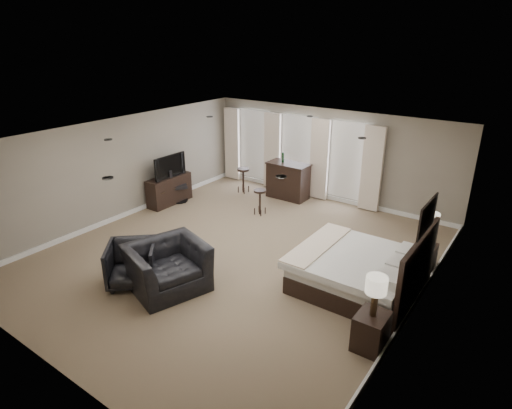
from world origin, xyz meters
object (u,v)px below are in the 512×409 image
Objects in this scene: bed at (356,255)px; bar_counter at (288,180)px; dresser at (169,190)px; tv at (168,174)px; desk_chair at (178,185)px; lamp_near at (375,296)px; armchair_near at (167,260)px; nightstand_near at (371,331)px; nightstand_far at (424,257)px; lamp_far at (429,230)px; armchair_far at (132,262)px; bar_stool_right at (260,202)px; bar_stool_left at (243,181)px.

bed is 1.78× the size of bar_counter.
dresser is 1.24× the size of tv.
lamp_near is at bearing -167.84° from desk_chair.
tv is at bearing 64.51° from armchair_near.
bar_counter is (-4.42, 4.79, 0.23)m from nightstand_near.
lamp_far is (0.00, 0.00, 0.62)m from nightstand_far.
bed is 4.86m from bar_counter.
tv is (-6.92, 2.47, 0.57)m from nightstand_near.
tv reaches higher than armchair_far.
lamp_near reaches higher than bar_stool_right.
tv is 3.43m from bar_counter.
armchair_near is (-3.74, -0.63, 0.31)m from nightstand_near.
nightstand_far is at bearing 3.52° from dresser.
nightstand_near is 2.96m from lamp_far.
bar_stool_right is (-4.37, 0.40, 0.08)m from nightstand_far.
bar_counter is at bearing 156.80° from nightstand_far.
armchair_far is 1.23× the size of bar_stool_left.
dresser is 2.68m from bar_stool_right.
tv is 2.73m from bar_stool_right.
lamp_near is at bearing -37.05° from bar_stool_right.
lamp_far is 6.82m from desk_chair.
tv is 0.80× the size of armchair_near.
armchair_near is 1.83× the size of bar_stool_left.
armchair_far is at bearing -89.95° from bar_counter.
tv reaches higher than nightstand_far.
lamp_far is 5.96m from bar_stool_left.
bar_stool_left is 1.09× the size of bar_stool_right.
bar_counter is (-4.42, 4.79, -0.39)m from lamp_near.
bar_counter is at bearing 42.83° from dresser.
bar_stool_left is (-1.34, 5.30, -0.08)m from armchair_far.
lamp_far is 0.64× the size of tv.
nightstand_near is 0.49× the size of bar_counter.
bar_stool_right reaches higher than nightstand_far.
lamp_far is at bearing 3.52° from dresser.
nightstand_near is at bearing -30.27° from armchair_far.
armchair_near reaches higher than bar_stool_left.
armchair_near is 2.00× the size of bar_stool_right.
bar_stool_right is at bearing -88.17° from bar_counter.
armchair_near is at bearing -136.65° from nightstand_far.
desk_chair is (-3.08, 3.34, -0.10)m from armchair_near.
tv is at bearing 160.32° from lamp_near.
bed is at bearing -27.98° from bar_stool_right.
lamp_far is 4.42m from bar_stool_right.
dresser is 1.13× the size of bar_counter.
bar_stool_left is (-5.75, 1.50, -0.51)m from lamp_far.
nightstand_far is at bearing -5.22° from bar_stool_right.
bed is 3.96m from bar_stool_right.
armchair_near reaches higher than nightstand_near.
armchair_near is at bearing -136.65° from lamp_far.
dresser is at bearing 64.51° from armchair_near.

